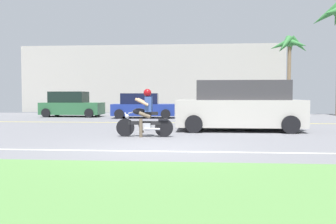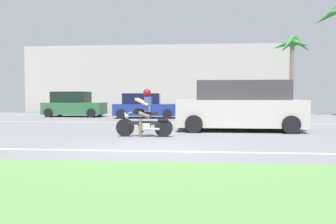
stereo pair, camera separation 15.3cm
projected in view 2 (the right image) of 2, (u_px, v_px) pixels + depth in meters
name	position (u px, v px, depth m)	size (l,w,h in m)	color
ground	(168.00, 135.00, 11.89)	(56.00, 30.00, 0.04)	slate
grass_median	(121.00, 189.00, 4.82)	(56.00, 3.80, 0.06)	#548442
lane_line_near	(154.00, 151.00, 8.32)	(50.40, 0.12, 0.01)	silver
lane_line_far	(178.00, 123.00, 17.24)	(50.40, 0.12, 0.01)	yellow
motorcyclist	(145.00, 117.00, 11.29)	(1.85, 0.60, 1.55)	black
suv_nearby	(240.00, 106.00, 13.32)	(4.90, 2.27, 1.89)	beige
parked_car_0	(74.00, 105.00, 22.50)	(3.86, 1.93, 1.61)	#2D663D
parked_car_1	(144.00, 106.00, 21.13)	(3.84, 2.00, 1.48)	navy
parked_car_2	(242.00, 107.00, 20.56)	(3.92, 2.02, 1.41)	#2D663D
palm_tree_0	(292.00, 48.00, 24.29)	(2.75, 2.59, 5.54)	#846B4C
building_far	(155.00, 80.00, 29.93)	(21.29, 4.00, 5.43)	#BCB7AD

